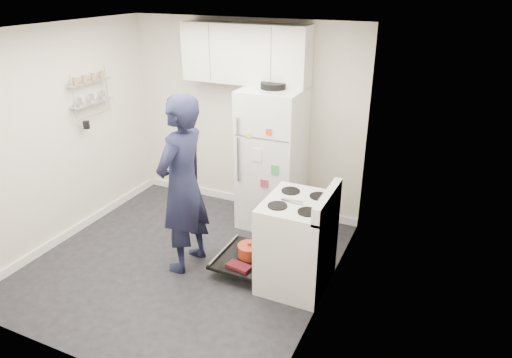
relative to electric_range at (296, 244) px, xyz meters
The scene contains 7 objects.
room 1.49m from the electric_range, behind, with size 3.21×3.21×2.51m.
electric_range is the anchor object (origin of this frame).
open_oven_door 0.64m from the electric_range, behind, with size 0.55×0.70×0.21m.
refrigerator 1.38m from the electric_range, 123.35° to the left, with size 0.72×0.74×1.83m.
upper_cabinets 2.38m from the electric_range, 132.27° to the left, with size 1.60×0.33×0.70m, color silver.
wall_shelf_rack 3.05m from the electric_range, behind, with size 0.14×0.60×0.61m.
person 1.31m from the electric_range, behind, with size 0.70×0.46×1.93m, color #161831.
Camera 1 is at (2.53, -3.62, 2.94)m, focal length 32.00 mm.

